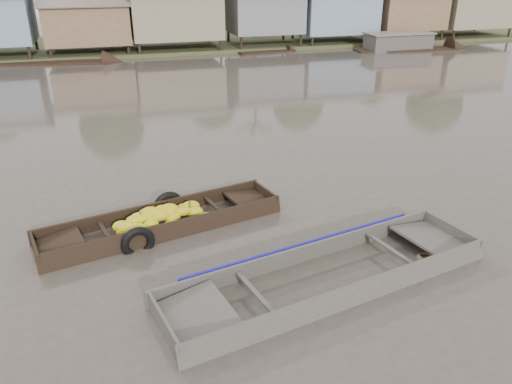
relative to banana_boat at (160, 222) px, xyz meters
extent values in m
plane|color=#483F37|center=(2.06, -1.38, -0.19)|extent=(120.00, 120.00, 0.00)
cube|color=#384723|center=(2.06, 31.62, -0.19)|extent=(120.00, 12.00, 0.50)
cube|color=brown|center=(-1.74, 28.12, 2.01)|extent=(5.80, 4.60, 2.70)
cube|color=#807158|center=(4.56, 28.12, 2.46)|extent=(6.50, 5.30, 3.30)
cube|color=slate|center=(11.56, 28.12, 2.41)|extent=(5.40, 4.70, 2.90)
cube|color=gray|center=(17.56, 28.12, 2.31)|extent=(6.00, 5.00, 3.10)
cube|color=brown|center=(24.06, 28.12, 2.26)|extent=(5.70, 4.90, 2.80)
cube|color=#807158|center=(30.56, 28.12, 2.51)|extent=(6.30, 5.10, 3.40)
cylinder|color=#473323|center=(-0.94, 31.62, 2.96)|extent=(0.28, 0.28, 6.30)
cylinder|color=#473323|center=(8.06, 32.62, 2.44)|extent=(0.28, 0.28, 5.25)
cylinder|color=#473323|center=(16.06, 31.62, 2.61)|extent=(0.28, 0.28, 5.60)
cylinder|color=#473323|center=(24.06, 32.62, 2.09)|extent=(0.28, 0.28, 4.55)
cube|color=black|center=(0.08, 0.03, -0.27)|extent=(6.16, 2.49, 0.08)
cube|color=black|center=(-0.07, 0.67, -0.02)|extent=(6.06, 1.55, 0.57)
cube|color=black|center=(0.23, -0.62, -0.02)|extent=(6.06, 1.55, 0.57)
cube|color=black|center=(3.03, 0.71, -0.02)|extent=(0.36, 1.32, 0.54)
cube|color=black|center=(2.51, 0.59, 0.05)|extent=(1.28, 1.36, 0.21)
cube|color=black|center=(-2.87, -0.66, -0.02)|extent=(0.36, 1.32, 0.54)
cube|color=black|center=(-2.36, -0.54, 0.05)|extent=(1.28, 1.36, 0.21)
cube|color=black|center=(-1.33, -0.30, 0.09)|extent=(0.39, 1.28, 0.05)
cube|color=black|center=(1.49, 0.35, 0.09)|extent=(0.39, 1.28, 0.05)
ellipsoid|color=yellow|center=(-0.20, 0.11, 0.18)|extent=(0.49, 0.39, 0.27)
ellipsoid|color=yellow|center=(-0.81, -0.22, 0.09)|extent=(0.56, 0.45, 0.31)
ellipsoid|color=yellow|center=(0.02, -0.16, 0.27)|extent=(0.53, 0.42, 0.29)
ellipsoid|color=yellow|center=(-0.14, 0.19, 0.17)|extent=(0.50, 0.40, 0.27)
ellipsoid|color=yellow|center=(-0.48, -0.04, 0.20)|extent=(0.56, 0.45, 0.30)
ellipsoid|color=yellow|center=(-0.21, 0.01, 0.30)|extent=(0.53, 0.42, 0.29)
ellipsoid|color=yellow|center=(0.27, 0.45, 0.09)|extent=(0.48, 0.38, 0.26)
ellipsoid|color=yellow|center=(0.26, -0.31, 0.05)|extent=(0.45, 0.36, 0.25)
ellipsoid|color=yellow|center=(0.61, -0.03, 0.23)|extent=(0.44, 0.35, 0.24)
ellipsoid|color=yellow|center=(-0.67, -0.36, 0.08)|extent=(0.56, 0.45, 0.30)
ellipsoid|color=yellow|center=(0.09, 0.13, 0.28)|extent=(0.43, 0.34, 0.23)
ellipsoid|color=yellow|center=(-0.56, -0.45, 0.02)|extent=(0.54, 0.43, 0.30)
ellipsoid|color=yellow|center=(-0.23, -0.34, 0.15)|extent=(0.43, 0.34, 0.23)
ellipsoid|color=yellow|center=(0.31, -0.12, 0.16)|extent=(0.49, 0.39, 0.26)
ellipsoid|color=yellow|center=(-0.01, 0.15, 0.20)|extent=(0.53, 0.42, 0.29)
ellipsoid|color=yellow|center=(0.88, 0.45, 0.11)|extent=(0.55, 0.44, 0.30)
ellipsoid|color=yellow|center=(0.26, 0.03, 0.30)|extent=(0.57, 0.45, 0.31)
ellipsoid|color=yellow|center=(-0.94, -0.07, 0.06)|extent=(0.51, 0.41, 0.28)
ellipsoid|color=yellow|center=(-0.62, -0.07, 0.17)|extent=(0.48, 0.38, 0.26)
ellipsoid|color=yellow|center=(0.92, 0.06, 0.12)|extent=(0.51, 0.41, 0.28)
ellipsoid|color=yellow|center=(-0.29, 0.27, 0.17)|extent=(0.44, 0.35, 0.24)
ellipsoid|color=yellow|center=(-0.90, -0.26, -0.01)|extent=(0.43, 0.35, 0.24)
ellipsoid|color=yellow|center=(-0.56, -0.35, 0.09)|extent=(0.50, 0.40, 0.27)
ellipsoid|color=yellow|center=(1.18, -0.11, 0.02)|extent=(0.47, 0.37, 0.25)
ellipsoid|color=yellow|center=(0.18, -0.07, 0.21)|extent=(0.50, 0.40, 0.27)
ellipsoid|color=yellow|center=(-0.13, -0.11, 0.21)|extent=(0.52, 0.41, 0.28)
ellipsoid|color=yellow|center=(0.69, 0.48, 0.06)|extent=(0.49, 0.39, 0.26)
cylinder|color=#3F6626|center=(-0.46, -0.10, 0.30)|extent=(0.04, 0.04, 0.20)
cylinder|color=#3F6626|center=(0.29, 0.08, 0.30)|extent=(0.04, 0.04, 0.20)
cylinder|color=#3F6626|center=(0.83, 0.20, 0.30)|extent=(0.04, 0.04, 0.20)
torus|color=black|center=(0.34, 0.85, 0.00)|extent=(0.87, 0.38, 0.85)
torus|color=black|center=(-0.61, -0.90, 0.00)|extent=(0.85, 0.38, 0.83)
cube|color=#3B3732|center=(3.14, -3.36, -0.27)|extent=(7.38, 2.99, 0.08)
cube|color=#3B3732|center=(2.96, -2.50, -0.01)|extent=(7.25, 1.66, 0.59)
cube|color=#3B3732|center=(3.32, -4.23, -0.01)|extent=(7.25, 1.66, 0.59)
cube|color=#3B3732|center=(6.67, -2.63, -0.01)|extent=(0.43, 1.78, 0.56)
cube|color=#3B3732|center=(6.06, -2.76, 0.06)|extent=(1.54, 1.78, 0.23)
cube|color=#3B3732|center=(-0.39, -4.10, -0.01)|extent=(0.43, 1.78, 0.56)
cube|color=#3B3732|center=(0.22, -3.97, 0.06)|extent=(1.54, 1.78, 0.23)
cube|color=#3B3732|center=(1.45, -3.71, 0.10)|extent=(0.45, 1.71, 0.05)
cube|color=#3B3732|center=(4.83, -3.01, 0.10)|extent=(0.45, 1.71, 0.05)
cube|color=#665E54|center=(3.14, -3.36, -0.22)|extent=(5.67, 2.50, 0.02)
cube|color=#120F9F|center=(2.95, -2.44, 0.21)|extent=(5.86, 1.30, 0.15)
torus|color=olive|center=(5.69, -3.13, -0.20)|extent=(0.41, 0.41, 0.06)
torus|color=olive|center=(5.69, -3.13, -0.16)|extent=(0.33, 0.33, 0.06)
cube|color=black|center=(10.80, 25.19, -0.24)|extent=(4.13, 1.31, 0.35)
cube|color=black|center=(-4.13, 25.02, -0.24)|extent=(7.23, 2.78, 0.35)
cube|color=black|center=(21.58, 23.30, -0.24)|extent=(8.09, 2.55, 0.35)
cube|color=black|center=(21.06, 23.62, 0.36)|extent=(5.00, 2.00, 1.20)
camera|label=1|loc=(-0.84, -11.39, 5.98)|focal=35.00mm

